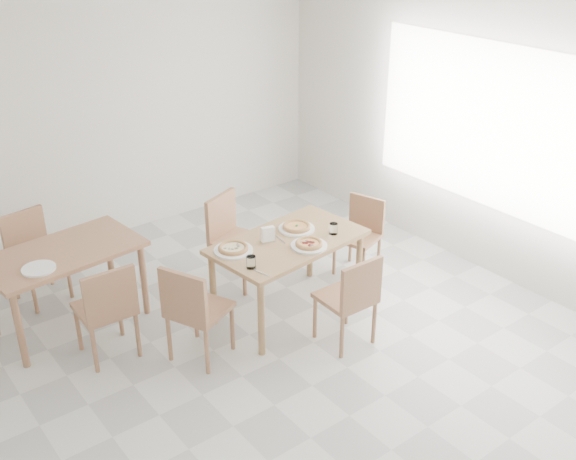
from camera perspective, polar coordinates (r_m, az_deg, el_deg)
room at (r=6.71m, az=18.18°, el=7.86°), size 7.28×7.00×7.00m
main_table at (r=6.02m, az=0.00°, el=-1.61°), size 1.45×0.93×0.75m
chair_south at (r=5.68m, az=5.43°, el=-5.53°), size 0.43×0.43×0.85m
chair_north at (r=6.63m, az=-4.83°, el=-0.24°), size 0.58×0.58×0.90m
chair_west at (r=5.51m, az=-8.05°, el=-6.51°), size 0.58×0.58×0.89m
chair_east at (r=6.86m, az=6.23°, el=0.03°), size 0.49×0.49×0.79m
plate_margherita at (r=6.16m, az=0.73°, el=0.12°), size 0.33×0.33×0.02m
plate_mushroom at (r=5.80m, az=-4.66°, el=-1.72°), size 0.34×0.34×0.02m
plate_pepperoni at (r=5.86m, az=1.79°, el=-1.34°), size 0.32×0.32×0.02m
pizza_margherita at (r=6.15m, az=0.73°, el=0.31°), size 0.32×0.32×0.03m
pizza_mushroom at (r=5.79m, az=-4.66°, el=-1.52°), size 0.29×0.29×0.03m
pizza_pepperoni at (r=5.85m, az=1.79°, el=-1.14°), size 0.27×0.27×0.03m
tumbler_a at (r=5.52m, az=-3.14°, el=-2.74°), size 0.08×0.08×0.11m
tumbler_b at (r=6.08m, az=3.87°, el=0.11°), size 0.08×0.08×0.10m
napkin_holder at (r=5.91m, az=-1.71°, el=-0.42°), size 0.14×0.09×0.14m
fork_a at (r=5.46m, az=-2.25°, el=-3.67°), size 0.04×0.17×0.01m
fork_b at (r=5.98m, az=-0.65°, el=-0.81°), size 0.04×0.17×0.01m
second_table at (r=6.16m, az=-18.45°, el=-2.47°), size 1.38×0.88×0.75m
chair_back_s at (r=5.67m, az=-15.04°, el=-6.23°), size 0.45×0.45×0.88m
chair_back_n at (r=6.79m, az=-20.82°, el=-1.56°), size 0.49×0.49×0.86m
plate_empty at (r=5.87m, az=-20.36°, el=-3.08°), size 0.27×0.27×0.02m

